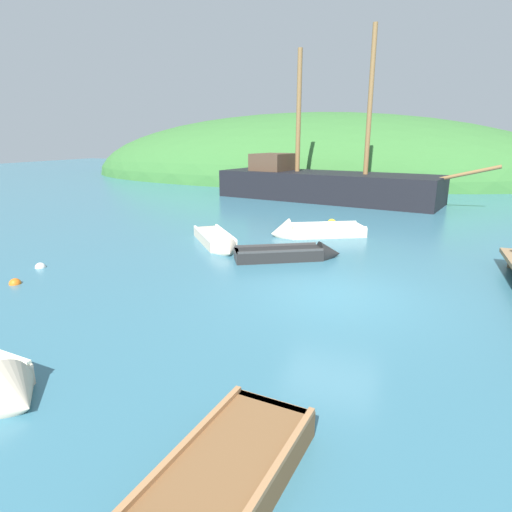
{
  "coord_description": "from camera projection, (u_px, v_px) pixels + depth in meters",
  "views": [
    {
      "loc": [
        1.71,
        -10.15,
        3.79
      ],
      "look_at": [
        -2.83,
        1.95,
        0.22
      ],
      "focal_mm": 29.91,
      "sensor_mm": 36.0,
      "label": 1
    }
  ],
  "objects": [
    {
      "name": "ground_plane",
      "position": [
        334.0,
        294.0,
        10.75
      ],
      "size": [
        120.0,
        120.0,
        0.0
      ],
      "primitive_type": "plane",
      "color": "teal"
    },
    {
      "name": "shore_hill",
      "position": [
        310.0,
        176.0,
        44.33
      ],
      "size": [
        49.1,
        25.82,
        12.64
      ],
      "primitive_type": "ellipsoid",
      "color": "#387033",
      "rests_on": "ground"
    },
    {
      "name": "sailing_ship",
      "position": [
        324.0,
        190.0,
        27.17
      ],
      "size": [
        16.58,
        6.81,
        10.74
      ],
      "rotation": [
        0.0,
        0.0,
        -0.2
      ],
      "color": "black",
      "rests_on": "ground"
    },
    {
      "name": "rowboat_portside",
      "position": [
        292.0,
        255.0,
        13.85
      ],
      "size": [
        3.46,
        2.49,
        0.86
      ],
      "rotation": [
        0.0,
        0.0,
        0.52
      ],
      "color": "black",
      "rests_on": "ground"
    },
    {
      "name": "rowboat_near_dock",
      "position": [
        311.0,
        232.0,
        17.15
      ],
      "size": [
        3.89,
        2.84,
        1.19
      ],
      "rotation": [
        0.0,
        0.0,
        3.63
      ],
      "color": "beige",
      "rests_on": "ground"
    },
    {
      "name": "rowboat_outer_right",
      "position": [
        204.0,
        509.0,
        4.36
      ],
      "size": [
        1.47,
        3.18,
        1.11
      ],
      "rotation": [
        0.0,
        0.0,
        4.6
      ],
      "color": "brown",
      "rests_on": "ground"
    },
    {
      "name": "rowboat_center",
      "position": [
        217.0,
        243.0,
        15.55
      ],
      "size": [
        3.06,
        3.42,
        0.91
      ],
      "rotation": [
        0.0,
        0.0,
        5.4
      ],
      "color": "beige",
      "rests_on": "ground"
    },
    {
      "name": "buoy_yellow",
      "position": [
        332.0,
        223.0,
        19.71
      ],
      "size": [
        0.42,
        0.42,
        0.42
      ],
      "primitive_type": "sphere",
      "color": "yellow",
      "rests_on": "ground"
    },
    {
      "name": "buoy_white",
      "position": [
        40.0,
        268.0,
        12.96
      ],
      "size": [
        0.31,
        0.31,
        0.31
      ],
      "primitive_type": "sphere",
      "color": "white",
      "rests_on": "ground"
    },
    {
      "name": "buoy_orange",
      "position": [
        15.0,
        284.0,
        11.5
      ],
      "size": [
        0.31,
        0.31,
        0.31
      ],
      "primitive_type": "sphere",
      "color": "orange",
      "rests_on": "ground"
    }
  ]
}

